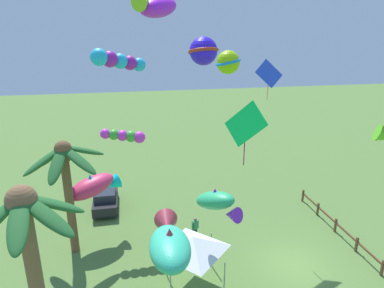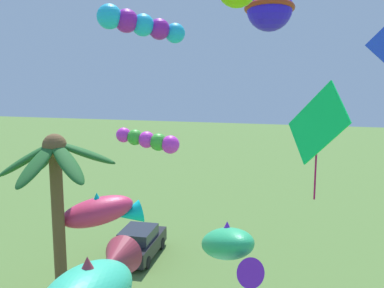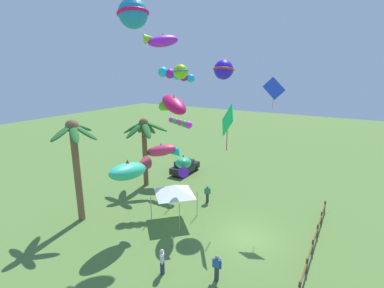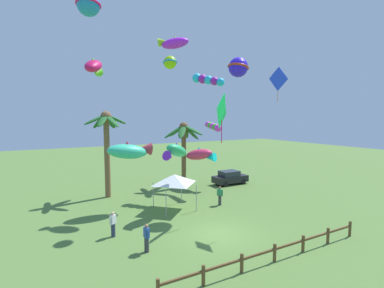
# 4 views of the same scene
# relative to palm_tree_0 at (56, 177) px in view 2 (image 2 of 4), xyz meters

# --- Properties ---
(palm_tree_0) EXTENTS (4.23, 4.44, 6.91)m
(palm_tree_0) POSITION_rel_palm_tree_0_xyz_m (0.00, 0.00, 0.00)
(palm_tree_0) COLOR brown
(palm_tree_0) RESTS_ON ground
(parked_car_0) EXTENTS (3.91, 1.75, 1.51)m
(parked_car_0) POSITION_rel_palm_tree_0_xyz_m (4.94, -1.60, -4.47)
(parked_car_0) COLOR black
(parked_car_0) RESTS_ON ground
(kite_fish_1) EXTENTS (2.93, 3.65, 1.63)m
(kite_fish_1) POSITION_rel_palm_tree_0_xyz_m (1.32, -1.30, -1.73)
(kite_fish_1) COLOR #E83261
(kite_fish_5) EXTENTS (3.64, 1.70, 1.57)m
(kite_fish_5) POSITION_rel_palm_tree_0_xyz_m (-7.29, -4.84, -0.45)
(kite_fish_5) COLOR #34C899
(kite_fish_7) EXTENTS (2.83, 2.32, 1.58)m
(kite_fish_7) POSITION_rel_palm_tree_0_xyz_m (-4.58, -7.46, -0.37)
(kite_fish_7) COLOR #2CB56C
(kite_tube_8) EXTENTS (2.18, 2.92, 1.38)m
(kite_tube_8) POSITION_rel_palm_tree_0_xyz_m (0.86, -3.21, 5.76)
(kite_tube_8) COLOR #20C0EF
(kite_tube_9) EXTENTS (0.81, 2.67, 0.95)m
(kite_tube_9) POSITION_rel_palm_tree_0_xyz_m (1.57, -3.32, 1.29)
(kite_tube_9) COLOR #EB35D7
(kite_ball_10) EXTENTS (2.04, 2.04, 1.58)m
(kite_ball_10) POSITION_rel_palm_tree_0_xyz_m (0.84, -7.96, 6.20)
(kite_ball_10) COLOR #2F18EC
(kite_diamond_11) EXTENTS (2.00, 1.73, 3.59)m
(kite_diamond_11) POSITION_rel_palm_tree_0_xyz_m (-1.93, -9.65, 2.57)
(kite_diamond_11) COLOR #0DED57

